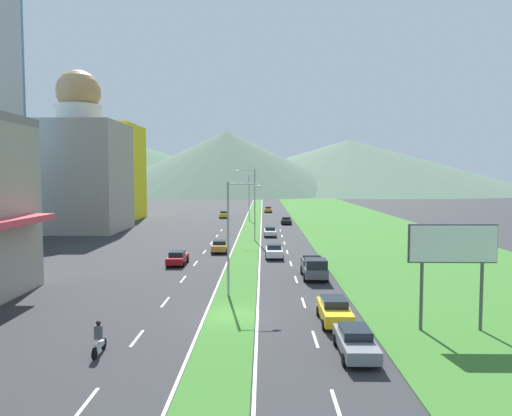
{
  "coord_description": "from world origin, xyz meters",
  "views": [
    {
      "loc": [
        2.12,
        -30.77,
        9.24
      ],
      "look_at": [
        0.87,
        52.58,
        3.72
      ],
      "focal_mm": 33.14,
      "sensor_mm": 36.0,
      "label": 1
    }
  ],
  "objects_px": {
    "car_5": "(274,251)",
    "car_8": "(286,220)",
    "street_lamp_far": "(251,195)",
    "billboard_roadside": "(453,250)",
    "car_0": "(355,341)",
    "street_lamp_near": "(232,231)",
    "car_1": "(268,209)",
    "motorcycle_rider": "(99,340)",
    "car_6": "(270,231)",
    "car_7": "(334,310)",
    "pickup_truck_0": "(314,268)",
    "car_4": "(224,214)",
    "street_lamp_mid": "(253,200)",
    "car_2": "(178,258)",
    "car_3": "(220,246)"
  },
  "relations": [
    {
      "from": "car_5",
      "to": "car_8",
      "type": "relative_size",
      "value": 1.03
    },
    {
      "from": "street_lamp_far",
      "to": "billboard_roadside",
      "type": "relative_size",
      "value": 1.49
    },
    {
      "from": "car_0",
      "to": "car_5",
      "type": "height_order",
      "value": "car_5"
    },
    {
      "from": "street_lamp_near",
      "to": "billboard_roadside",
      "type": "xyz_separation_m",
      "value": [
        13.65,
        -8.1,
        -0.15
      ]
    },
    {
      "from": "street_lamp_far",
      "to": "car_8",
      "type": "xyz_separation_m",
      "value": [
        7.13,
        -7.21,
        -4.8
      ]
    },
    {
      "from": "car_5",
      "to": "car_1",
      "type": "bearing_deg",
      "value": 179.93
    },
    {
      "from": "street_lamp_near",
      "to": "motorcycle_rider",
      "type": "relative_size",
      "value": 4.43
    },
    {
      "from": "car_5",
      "to": "car_0",
      "type": "bearing_deg",
      "value": 6.85
    },
    {
      "from": "car_6",
      "to": "car_8",
      "type": "relative_size",
      "value": 1.09
    },
    {
      "from": "car_0",
      "to": "car_1",
      "type": "bearing_deg",
      "value": -177.99
    },
    {
      "from": "billboard_roadside",
      "to": "car_7",
      "type": "relative_size",
      "value": 1.37
    },
    {
      "from": "car_6",
      "to": "pickup_truck_0",
      "type": "xyz_separation_m",
      "value": [
        3.56,
        -30.74,
        0.25
      ]
    },
    {
      "from": "billboard_roadside",
      "to": "motorcycle_rider",
      "type": "distance_m",
      "value": 20.62
    },
    {
      "from": "car_4",
      "to": "car_5",
      "type": "height_order",
      "value": "car_5"
    },
    {
      "from": "car_7",
      "to": "car_8",
      "type": "height_order",
      "value": "car_7"
    },
    {
      "from": "car_0",
      "to": "street_lamp_far",
      "type": "bearing_deg",
      "value": -174.35
    },
    {
      "from": "car_7",
      "to": "street_lamp_mid",
      "type": "bearing_deg",
      "value": -171.05
    },
    {
      "from": "car_6",
      "to": "motorcycle_rider",
      "type": "relative_size",
      "value": 2.31
    },
    {
      "from": "street_lamp_far",
      "to": "billboard_roadside",
      "type": "height_order",
      "value": "street_lamp_far"
    },
    {
      "from": "street_lamp_near",
      "to": "street_lamp_mid",
      "type": "relative_size",
      "value": 0.85
    },
    {
      "from": "car_0",
      "to": "street_lamp_mid",
      "type": "bearing_deg",
      "value": -171.81
    },
    {
      "from": "street_lamp_far",
      "to": "car_2",
      "type": "height_order",
      "value": "street_lamp_far"
    },
    {
      "from": "street_lamp_far",
      "to": "car_4",
      "type": "height_order",
      "value": "street_lamp_far"
    },
    {
      "from": "street_lamp_far",
      "to": "car_2",
      "type": "bearing_deg",
      "value": -97.26
    },
    {
      "from": "pickup_truck_0",
      "to": "billboard_roadside",
      "type": "bearing_deg",
      "value": 24.35
    },
    {
      "from": "street_lamp_mid",
      "to": "car_2",
      "type": "height_order",
      "value": "street_lamp_mid"
    },
    {
      "from": "car_6",
      "to": "pickup_truck_0",
      "type": "height_order",
      "value": "pickup_truck_0"
    },
    {
      "from": "car_5",
      "to": "car_7",
      "type": "relative_size",
      "value": 0.93
    },
    {
      "from": "car_3",
      "to": "motorcycle_rider",
      "type": "bearing_deg",
      "value": 174.49
    },
    {
      "from": "car_5",
      "to": "car_4",
      "type": "bearing_deg",
      "value": -169.09
    },
    {
      "from": "car_1",
      "to": "billboard_roadside",
      "type": "bearing_deg",
      "value": 5.98
    },
    {
      "from": "street_lamp_near",
      "to": "car_7",
      "type": "distance_m",
      "value": 10.41
    },
    {
      "from": "car_2",
      "to": "motorcycle_rider",
      "type": "relative_size",
      "value": 2.21
    },
    {
      "from": "street_lamp_far",
      "to": "car_3",
      "type": "relative_size",
      "value": 2.14
    },
    {
      "from": "pickup_truck_0",
      "to": "street_lamp_far",
      "type": "bearing_deg",
      "value": -172.67
    },
    {
      "from": "car_6",
      "to": "motorcycle_rider",
      "type": "xyz_separation_m",
      "value": [
        -9.64,
        -49.3,
        0.01
      ]
    },
    {
      "from": "car_7",
      "to": "street_lamp_near",
      "type": "bearing_deg",
      "value": -133.13
    },
    {
      "from": "street_lamp_far",
      "to": "car_5",
      "type": "relative_size",
      "value": 2.2
    },
    {
      "from": "car_2",
      "to": "pickup_truck_0",
      "type": "height_order",
      "value": "pickup_truck_0"
    },
    {
      "from": "street_lamp_near",
      "to": "car_1",
      "type": "relative_size",
      "value": 1.86
    },
    {
      "from": "car_8",
      "to": "pickup_truck_0",
      "type": "relative_size",
      "value": 0.79
    },
    {
      "from": "car_5",
      "to": "car_7",
      "type": "bearing_deg",
      "value": 7.75
    },
    {
      "from": "car_0",
      "to": "car_8",
      "type": "bearing_deg",
      "value": -179.76
    },
    {
      "from": "car_2",
      "to": "car_3",
      "type": "height_order",
      "value": "car_2"
    },
    {
      "from": "car_5",
      "to": "car_7",
      "type": "xyz_separation_m",
      "value": [
        3.26,
        -23.96,
        0.01
      ]
    },
    {
      "from": "car_8",
      "to": "street_lamp_far",
      "type": "bearing_deg",
      "value": -135.31
    },
    {
      "from": "street_lamp_far",
      "to": "billboard_roadside",
      "type": "xyz_separation_m",
      "value": [
        13.87,
        -71.16,
        -0.59
      ]
    },
    {
      "from": "car_8",
      "to": "motorcycle_rider",
      "type": "bearing_deg",
      "value": -10.87
    },
    {
      "from": "car_2",
      "to": "motorcycle_rider",
      "type": "xyz_separation_m",
      "value": [
        0.46,
        -25.12,
        -0.0
      ]
    },
    {
      "from": "street_lamp_near",
      "to": "car_8",
      "type": "bearing_deg",
      "value": 82.95
    }
  ]
}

